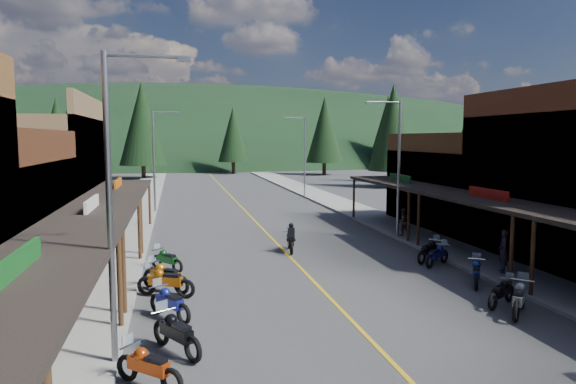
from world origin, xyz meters
TOP-DOWN VIEW (x-y plane):
  - ground at (0.00, 0.00)m, footprint 220.00×220.00m
  - centerline at (0.00, 20.00)m, footprint 0.15×90.00m
  - sidewalk_west at (-8.70, 20.00)m, footprint 3.40×94.00m
  - sidewalk_east at (8.70, 20.00)m, footprint 3.40×94.00m
  - shop_west_3 at (-13.78, 11.30)m, footprint 10.90×10.20m
  - shop_east_3 at (13.75, 11.30)m, footprint 10.90×10.20m
  - streetlight_0 at (-6.95, -6.00)m, footprint 2.16×0.18m
  - streetlight_1 at (-6.95, 22.00)m, footprint 2.16×0.18m
  - streetlight_2 at (6.95, 8.00)m, footprint 2.16×0.18m
  - streetlight_3 at (6.95, 30.00)m, footprint 2.16×0.18m
  - ridge_hill at (0.00, 135.00)m, footprint 310.00×140.00m
  - pine_1 at (-24.00, 70.00)m, footprint 5.88×5.88m
  - pine_2 at (-10.00, 58.00)m, footprint 6.72×6.72m
  - pine_3 at (4.00, 66.00)m, footprint 5.04×5.04m
  - pine_4 at (18.00, 60.00)m, footprint 5.88×5.88m
  - pine_5 at (34.00, 72.00)m, footprint 6.72×6.72m
  - pine_6 at (46.00, 64.00)m, footprint 5.04×5.04m
  - pine_7 at (-32.00, 76.00)m, footprint 5.88×5.88m
  - pine_8 at (-22.00, 40.00)m, footprint 4.48×4.48m
  - pine_9 at (24.00, 45.00)m, footprint 4.93×4.93m
  - pine_10 at (-18.00, 50.00)m, footprint 5.38×5.38m
  - pine_11 at (20.00, 38.00)m, footprint 5.82×5.82m
  - bike_west_4 at (-6.19, -7.41)m, footprint 1.94×1.85m
  - bike_west_5 at (-5.54, -5.57)m, footprint 1.81×2.31m
  - bike_west_6 at (-5.74, -2.75)m, footprint 1.78×2.14m
  - bike_west_7 at (-5.91, -0.31)m, footprint 2.34×1.63m
  - bike_west_8 at (-5.93, 0.40)m, footprint 2.17×2.09m
  - bike_west_9 at (-5.93, 3.50)m, footprint 1.79×1.92m
  - bike_east_5 at (5.63, -4.86)m, footprint 2.06×2.11m
  - bike_east_6 at (5.62, -3.91)m, footprint 1.92×1.50m
  - bike_east_7 at (6.21, -1.43)m, footprint 1.65×2.08m
  - bike_east_8 at (6.28, 1.83)m, footprint 1.98×1.62m
  - bike_east_9 at (6.27, 2.57)m, footprint 2.10×1.75m
  - rider_on_bike at (0.28, 6.11)m, footprint 0.97×2.14m
  - pedestrian_east_a at (8.15, -0.38)m, footprint 0.69×0.81m
  - pedestrian_east_b at (7.58, 8.38)m, footprint 0.84×0.55m

SIDE VIEW (x-z plane):
  - ground at x=0.00m, z-range 0.00..0.00m
  - ridge_hill at x=0.00m, z-range -30.00..30.00m
  - centerline at x=0.00m, z-range 0.00..0.01m
  - sidewalk_west at x=-8.70m, z-range 0.00..0.15m
  - sidewalk_east at x=8.70m, z-range 0.00..0.15m
  - bike_east_6 at x=5.62m, z-range 0.00..1.07m
  - bike_east_8 at x=6.28m, z-range 0.00..1.11m
  - bike_west_9 at x=-5.93m, z-range 0.00..1.13m
  - bike_west_4 at x=-6.19m, z-range 0.00..1.15m
  - bike_east_7 at x=6.21m, z-range 0.00..1.16m
  - bike_east_9 at x=6.27m, z-range 0.00..1.19m
  - bike_west_6 at x=-5.74m, z-range 0.00..1.21m
  - rider_on_bike at x=0.28m, z-range -0.16..1.41m
  - bike_east_5 at x=5.63m, z-range 0.00..1.26m
  - bike_west_7 at x=-5.91m, z-range 0.00..1.28m
  - bike_west_5 at x=-5.54m, z-range 0.00..1.28m
  - bike_west_8 at x=-5.93m, z-range 0.00..1.29m
  - pedestrian_east_b at x=7.58m, z-range 0.15..1.77m
  - pedestrian_east_a at x=8.15m, z-range 0.15..2.03m
  - shop_east_3 at x=13.75m, z-range -0.57..5.63m
  - shop_west_3 at x=-13.78m, z-range -0.58..7.62m
  - streetlight_0 at x=-6.95m, z-range 0.46..8.46m
  - streetlight_1 at x=-6.95m, z-range 0.46..8.46m
  - streetlight_2 at x=6.95m, z-range 0.46..8.46m
  - streetlight_3 at x=6.95m, z-range 0.46..8.46m
  - pine_8 at x=-22.00m, z-range 0.98..10.98m
  - pine_9 at x=24.00m, z-range 0.98..11.78m
  - pine_3 at x=4.00m, z-range 0.98..11.98m
  - pine_6 at x=46.00m, z-range 0.98..11.98m
  - pine_10 at x=-18.00m, z-range 0.98..12.58m
  - pine_11 at x=20.00m, z-range 0.99..13.39m
  - pine_1 at x=-24.00m, z-range 0.99..13.49m
  - pine_4 at x=18.00m, z-range 0.99..13.49m
  - pine_7 at x=-32.00m, z-range 0.99..13.49m
  - pine_2 at x=-10.00m, z-range 0.99..14.99m
  - pine_5 at x=34.00m, z-range 0.99..14.99m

